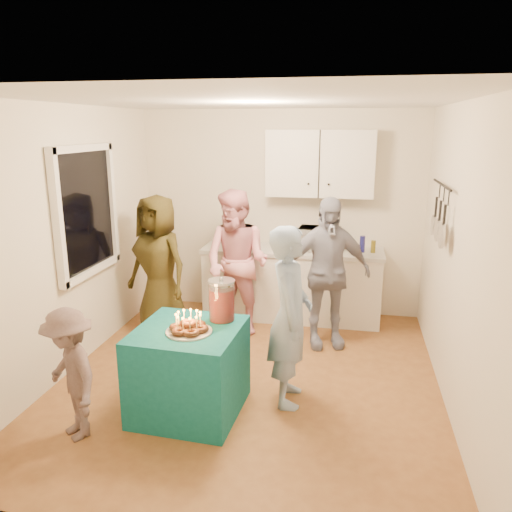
% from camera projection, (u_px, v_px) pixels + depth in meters
% --- Properties ---
extents(floor, '(4.00, 4.00, 0.00)m').
position_uv_depth(floor, '(249.00, 379.00, 4.87)').
color(floor, brown).
rests_on(floor, ground).
extents(ceiling, '(4.00, 4.00, 0.00)m').
position_uv_depth(ceiling, '(248.00, 101.00, 4.22)').
color(ceiling, white).
rests_on(ceiling, floor).
extents(back_wall, '(3.60, 3.60, 0.00)m').
position_uv_depth(back_wall, '(280.00, 213.00, 6.44)').
color(back_wall, silver).
rests_on(back_wall, floor).
extents(left_wall, '(4.00, 4.00, 0.00)m').
position_uv_depth(left_wall, '(69.00, 241.00, 4.88)').
color(left_wall, silver).
rests_on(left_wall, floor).
extents(right_wall, '(4.00, 4.00, 0.00)m').
position_uv_depth(right_wall, '(457.00, 259.00, 4.21)').
color(right_wall, silver).
rests_on(right_wall, floor).
extents(window_night, '(0.04, 1.00, 1.20)m').
position_uv_depth(window_night, '(85.00, 211.00, 5.09)').
color(window_night, black).
rests_on(window_night, left_wall).
extents(counter, '(2.20, 0.58, 0.86)m').
position_uv_depth(counter, '(292.00, 285.00, 6.34)').
color(counter, white).
rests_on(counter, floor).
extents(countertop, '(2.24, 0.62, 0.05)m').
position_uv_depth(countertop, '(292.00, 251.00, 6.23)').
color(countertop, beige).
rests_on(countertop, counter).
extents(upper_cabinet, '(1.30, 0.30, 0.80)m').
position_uv_depth(upper_cabinet, '(320.00, 164.00, 6.04)').
color(upper_cabinet, white).
rests_on(upper_cabinet, back_wall).
extents(pot_rack, '(0.12, 1.00, 0.60)m').
position_uv_depth(pot_rack, '(437.00, 211.00, 4.81)').
color(pot_rack, black).
rests_on(pot_rack, right_wall).
extents(microwave, '(0.53, 0.39, 0.28)m').
position_uv_depth(microwave, '(319.00, 239.00, 6.12)').
color(microwave, white).
rests_on(microwave, countertop).
extents(party_table, '(0.90, 0.90, 0.76)m').
position_uv_depth(party_table, '(189.00, 370.00, 4.24)').
color(party_table, '#0E5C60').
rests_on(party_table, floor).
extents(donut_cake, '(0.38, 0.38, 0.18)m').
position_uv_depth(donut_cake, '(189.00, 322.00, 4.05)').
color(donut_cake, '#381C0C').
rests_on(donut_cake, party_table).
extents(punch_jar, '(0.22, 0.22, 0.34)m').
position_uv_depth(punch_jar, '(222.00, 301.00, 4.29)').
color(punch_jar, red).
rests_on(punch_jar, party_table).
extents(man_birthday, '(0.44, 0.62, 1.60)m').
position_uv_depth(man_birthday, '(290.00, 316.00, 4.31)').
color(man_birthday, '#8EA8CE').
rests_on(man_birthday, floor).
extents(woman_back_left, '(0.94, 0.78, 1.65)m').
position_uv_depth(woman_back_left, '(159.00, 266.00, 5.78)').
color(woman_back_left, brown).
rests_on(woman_back_left, floor).
extents(woman_back_center, '(0.99, 0.87, 1.70)m').
position_uv_depth(woman_back_center, '(237.00, 263.00, 5.80)').
color(woman_back_center, pink).
rests_on(woman_back_center, floor).
extents(woman_back_right, '(1.06, 0.67, 1.68)m').
position_uv_depth(woman_back_right, '(326.00, 273.00, 5.43)').
color(woman_back_right, '#111439').
rests_on(woman_back_right, floor).
extents(child_near_left, '(0.79, 0.74, 1.07)m').
position_uv_depth(child_near_left, '(70.00, 374.00, 3.85)').
color(child_near_left, '#574546').
rests_on(child_near_left, floor).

